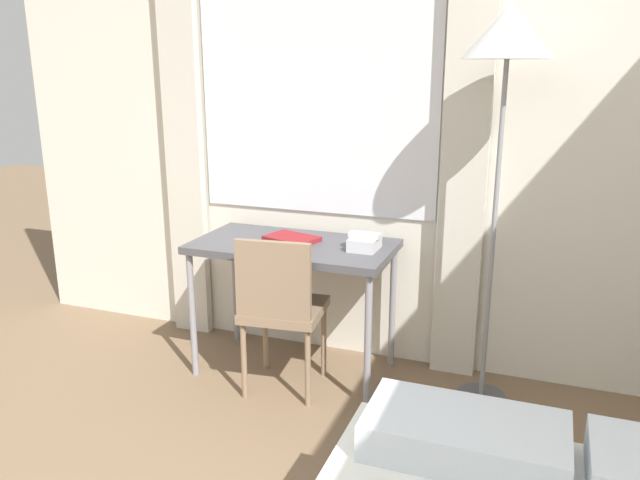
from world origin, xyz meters
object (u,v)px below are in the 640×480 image
at_px(desk, 293,255).
at_px(desk_chair, 281,304).
at_px(telephone, 364,242).
at_px(standing_lamp, 507,57).
at_px(book, 292,238).

height_order(desk, desk_chair, desk_chair).
height_order(desk_chair, telephone, desk_chair).
height_order(desk, standing_lamp, standing_lamp).
height_order(desk, telephone, telephone).
height_order(telephone, book, telephone).
relative_size(desk, book, 3.39).
bearing_deg(book, desk_chair, -78.75).
xyz_separation_m(standing_lamp, book, (-1.06, 0.01, -0.94)).
relative_size(desk_chair, telephone, 4.77).
distance_m(desk, telephone, 0.41).
relative_size(standing_lamp, book, 6.09).
distance_m(standing_lamp, telephone, 1.12).
xyz_separation_m(standing_lamp, telephone, (-0.64, -0.01, -0.92)).
relative_size(desk, desk_chair, 1.25).
xyz_separation_m(telephone, book, (-0.42, 0.02, -0.03)).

